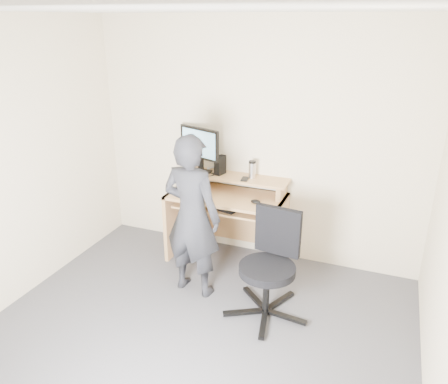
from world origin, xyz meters
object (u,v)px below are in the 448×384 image
Objects in this scene: desk at (229,210)px; person at (192,217)px; monitor at (199,146)px; office_chair at (271,261)px.

person is at bearing -96.63° from desk.
desk is 2.41× the size of monitor.
monitor is 1.50m from office_chair.
person is at bearing -51.81° from monitor.
person is (-0.09, -0.73, 0.22)m from desk.
monitor reaches higher than office_chair.
office_chair is at bearing -177.37° from person.
desk is 1.04m from office_chair.
monitor is 0.94m from person.
person is (-0.76, 0.05, 0.27)m from office_chair.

